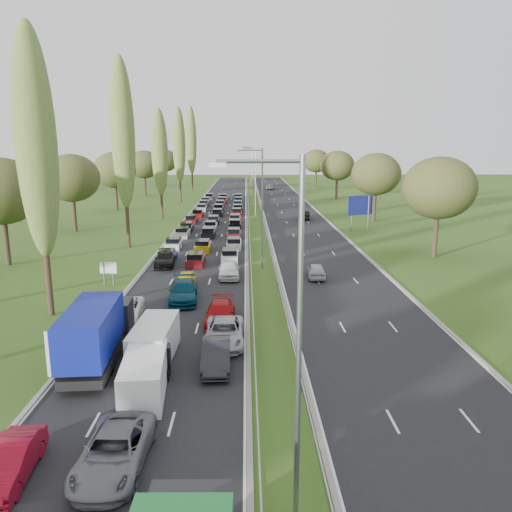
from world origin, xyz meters
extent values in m
plane|color=#2F4B17|center=(4.50, 80.00, 0.00)|extent=(260.00, 260.00, 0.00)
cube|color=black|center=(-2.25, 82.50, 0.00)|extent=(10.50, 215.00, 0.04)
cube|color=black|center=(11.25, 82.50, 0.00)|extent=(10.50, 215.00, 0.04)
cube|color=gray|center=(3.35, 82.50, 0.55)|extent=(0.06, 215.00, 0.32)
cube|color=gray|center=(5.65, 82.50, 0.55)|extent=(0.06, 215.00, 0.32)
cylinder|color=gray|center=(4.50, 8.00, 6.00)|extent=(0.18, 0.18, 12.00)
cylinder|color=gray|center=(4.50, 43.00, 6.00)|extent=(0.18, 0.18, 12.00)
cylinder|color=gray|center=(4.50, 78.00, 6.00)|extent=(0.18, 0.18, 12.00)
cylinder|color=gray|center=(4.50, 113.00, 6.00)|extent=(0.18, 0.18, 12.00)
cylinder|color=gray|center=(4.50, 148.00, 6.00)|extent=(0.18, 0.18, 12.00)
cylinder|color=#2D2116|center=(-11.50, 29.00, 3.60)|extent=(0.44, 0.44, 7.20)
ellipsoid|color=#577432|center=(-11.50, 29.00, 12.40)|extent=(2.80, 2.80, 16.00)
cylinder|color=#2D2116|center=(-11.50, 54.00, 3.96)|extent=(0.44, 0.44, 7.92)
ellipsoid|color=#577432|center=(-11.50, 54.00, 13.64)|extent=(2.80, 2.80, 17.60)
cylinder|color=#2D2116|center=(-11.50, 79.00, 3.24)|extent=(0.44, 0.44, 6.48)
ellipsoid|color=#577432|center=(-11.50, 79.00, 11.16)|extent=(2.80, 2.80, 14.40)
cylinder|color=#2D2116|center=(-11.50, 104.00, 3.60)|extent=(0.44, 0.44, 7.20)
ellipsoid|color=#577432|center=(-11.50, 104.00, 12.40)|extent=(2.80, 2.80, 16.00)
cylinder|color=#2D2116|center=(-11.50, 129.00, 3.96)|extent=(0.44, 0.44, 7.92)
ellipsoid|color=#577432|center=(-11.50, 129.00, 13.64)|extent=(2.80, 2.80, 17.60)
cylinder|color=#2D2116|center=(-22.00, 45.00, 2.42)|extent=(0.56, 0.56, 4.84)
ellipsoid|color=#38471E|center=(-22.00, 45.00, 7.70)|extent=(8.00, 8.00, 6.80)
cylinder|color=#2D2116|center=(-22.00, 66.00, 2.42)|extent=(0.56, 0.56, 4.84)
ellipsoid|color=#38471E|center=(-22.00, 66.00, 7.70)|extent=(8.00, 8.00, 6.80)
cylinder|color=#2D2116|center=(-22.00, 90.00, 2.42)|extent=(0.56, 0.56, 4.84)
ellipsoid|color=#38471E|center=(-22.00, 90.00, 7.70)|extent=(8.00, 8.00, 6.80)
cylinder|color=#2D2116|center=(-22.00, 118.00, 2.42)|extent=(0.56, 0.56, 4.84)
ellipsoid|color=#38471E|center=(-22.00, 118.00, 7.70)|extent=(8.00, 8.00, 6.80)
cylinder|color=#2D2116|center=(-22.00, 150.00, 2.42)|extent=(0.56, 0.56, 4.84)
ellipsoid|color=#38471E|center=(-22.00, 150.00, 7.70)|extent=(8.00, 8.00, 6.80)
cylinder|color=#2D2116|center=(24.00, 48.00, 2.42)|extent=(0.56, 0.56, 4.84)
ellipsoid|color=#38471E|center=(24.00, 48.00, 7.70)|extent=(8.00, 8.00, 6.80)
cylinder|color=#2D2116|center=(24.00, 75.00, 2.42)|extent=(0.56, 0.56, 4.84)
ellipsoid|color=#38471E|center=(24.00, 75.00, 7.70)|extent=(8.00, 8.00, 6.80)
cylinder|color=#2D2116|center=(24.00, 110.00, 2.42)|extent=(0.56, 0.56, 4.84)
ellipsoid|color=#38471E|center=(24.00, 110.00, 7.70)|extent=(8.00, 8.00, 6.80)
cylinder|color=#2D2116|center=(24.00, 145.00, 2.42)|extent=(0.56, 0.56, 4.84)
ellipsoid|color=#38471E|center=(24.00, 145.00, 7.70)|extent=(8.00, 8.00, 6.80)
cube|color=navy|center=(-5.62, 46.13, 0.44)|extent=(1.75, 4.00, 0.80)
cube|color=silver|center=(-5.89, 53.25, 0.44)|extent=(1.75, 4.00, 0.80)
cube|color=silver|center=(-5.81, 61.03, 0.44)|extent=(1.75, 4.00, 0.80)
cube|color=black|center=(-5.78, 65.67, 0.44)|extent=(1.75, 4.00, 0.80)
cube|color=#590F14|center=(-5.90, 73.38, 0.44)|extent=(1.75, 4.00, 0.80)
cube|color=#A50C0A|center=(-5.56, 80.51, 0.44)|extent=(1.75, 4.00, 0.80)
cube|color=#B2B7BC|center=(-5.56, 88.89, 0.44)|extent=(1.75, 4.00, 0.80)
cube|color=#590F14|center=(-5.72, 95.37, 0.44)|extent=(1.75, 4.00, 0.80)
cube|color=slate|center=(-5.86, 101.42, 0.44)|extent=(1.75, 4.00, 0.80)
cube|color=slate|center=(-5.58, 109.88, 0.44)|extent=(1.75, 4.00, 0.80)
cube|color=#590F14|center=(-2.39, 44.58, 0.44)|extent=(1.75, 4.00, 0.80)
cube|color=#BF990C|center=(-2.25, 51.71, 0.44)|extent=(1.75, 4.00, 0.80)
cube|color=black|center=(-2.24, 60.89, 0.44)|extent=(1.75, 4.00, 0.80)
cube|color=silver|center=(-2.33, 66.77, 0.44)|extent=(1.75, 4.00, 0.80)
cube|color=black|center=(-2.30, 72.63, 0.44)|extent=(1.75, 4.00, 0.80)
cube|color=black|center=(-2.11, 81.28, 0.44)|extent=(1.75, 4.00, 0.80)
cube|color=black|center=(-2.31, 88.35, 0.44)|extent=(1.75, 4.00, 0.80)
cube|color=#590F14|center=(-2.37, 95.29, 0.44)|extent=(1.75, 4.00, 0.80)
cube|color=#590F14|center=(-2.23, 101.92, 0.44)|extent=(1.75, 4.00, 0.80)
cube|color=#BF990C|center=(-2.26, 108.67, 0.44)|extent=(1.75, 4.00, 0.80)
cube|color=silver|center=(1.13, 46.38, 0.44)|extent=(1.75, 4.00, 0.80)
cube|color=silver|center=(1.42, 53.14, 0.44)|extent=(1.75, 4.00, 0.80)
cube|color=#590F14|center=(1.25, 60.21, 0.44)|extent=(1.75, 4.00, 0.80)
cube|color=black|center=(1.21, 68.40, 0.44)|extent=(1.75, 4.00, 0.80)
cube|color=#BF990C|center=(1.09, 73.97, 0.44)|extent=(1.75, 4.00, 0.80)
cube|color=#590F14|center=(1.23, 82.24, 0.44)|extent=(1.75, 4.00, 0.80)
cube|color=black|center=(1.33, 87.94, 0.44)|extent=(1.75, 4.00, 0.80)
cube|color=slate|center=(1.20, 94.58, 0.44)|extent=(1.75, 4.00, 0.80)
cube|color=navy|center=(1.27, 101.91, 0.44)|extent=(1.75, 4.00, 0.80)
cube|color=navy|center=(1.09, 108.73, 0.44)|extent=(1.75, 4.00, 0.80)
imported|color=maroon|center=(-5.94, 10.29, 0.72)|extent=(1.76, 4.36, 1.41)
imported|color=white|center=(-5.85, 27.53, 0.78)|extent=(2.95, 5.66, 1.52)
imported|color=black|center=(-5.55, 44.25, 0.73)|extent=(2.38, 5.07, 1.43)
imported|color=slate|center=(-2.22, 10.86, 0.75)|extent=(2.57, 5.33, 1.46)
imported|color=#043349|center=(-2.17, 32.18, 0.81)|extent=(2.66, 5.62, 1.58)
imported|color=gold|center=(-2.42, 36.20, 0.69)|extent=(1.68, 3.99, 1.35)
imported|color=black|center=(1.17, 19.76, 0.77)|extent=(1.74, 4.61, 1.50)
imported|color=#A8ADB2|center=(1.50, 23.28, 0.75)|extent=(2.45, 5.28, 1.46)
imported|color=#A60A0E|center=(1.04, 27.08, 0.72)|extent=(2.10, 4.89, 1.40)
imported|color=silver|center=(1.26, 39.41, 0.82)|extent=(2.01, 4.75, 1.60)
imported|color=#ABAFB4|center=(9.48, 39.15, 0.71)|extent=(1.87, 4.16, 1.39)
imported|color=black|center=(12.76, 77.20, 0.76)|extent=(1.89, 4.57, 1.47)
imported|color=slate|center=(9.71, 135.72, 0.74)|extent=(2.69, 5.30, 1.44)
cube|color=black|center=(-5.59, 20.58, 0.72)|extent=(2.29, 8.59, 0.50)
cube|color=navy|center=(-5.59, 19.53, 2.43)|extent=(2.39, 6.49, 2.43)
cube|color=silver|center=(-5.59, 16.31, 2.43)|extent=(2.33, 0.06, 2.33)
cube|color=black|center=(-5.59, 23.82, 1.57)|extent=(2.33, 2.10, 2.20)
cylinder|color=black|center=(-5.59, 23.67, 0.52)|extent=(2.00, 1.00, 1.00)
cylinder|color=black|center=(-5.59, 17.48, 0.52)|extent=(2.00, 1.00, 1.00)
cube|color=white|center=(-2.18, 16.60, 1.06)|extent=(1.98, 4.95, 1.98)
cube|color=black|center=(-2.18, 18.78, 0.96)|extent=(1.93, 0.79, 1.59)
cylinder|color=black|center=(-3.03, 18.19, 0.36)|extent=(0.25, 0.67, 0.67)
cylinder|color=black|center=(-1.34, 15.02, 0.36)|extent=(0.25, 0.67, 0.67)
cube|color=silver|center=(-2.48, 21.05, 1.12)|extent=(2.10, 5.25, 2.10)
cube|color=black|center=(-2.48, 23.35, 1.02)|extent=(2.05, 0.84, 1.68)
cylinder|color=black|center=(-3.37, 22.72, 0.38)|extent=(0.26, 0.71, 0.71)
cylinder|color=black|center=(-1.59, 19.37, 0.38)|extent=(0.26, 0.71, 0.71)
cylinder|color=gray|center=(-9.80, 37.00, 1.05)|extent=(0.16, 0.16, 2.10)
cylinder|color=gray|center=(-9.00, 37.00, 1.05)|extent=(0.16, 0.16, 2.10)
cube|color=white|center=(-9.40, 37.00, 1.60)|extent=(1.50, 0.20, 1.00)
cylinder|color=gray|center=(18.20, 65.16, 2.60)|extent=(0.16, 0.16, 5.20)
cylinder|color=gray|center=(20.60, 65.16, 2.60)|extent=(0.16, 0.16, 5.20)
cube|color=navy|center=(19.40, 65.16, 3.80)|extent=(3.80, 1.43, 2.80)
camera|label=1|loc=(2.89, -6.29, 12.23)|focal=35.00mm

